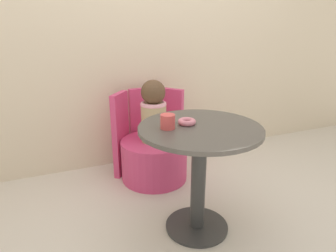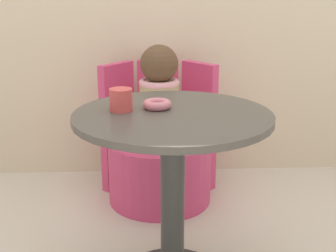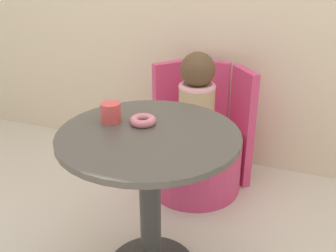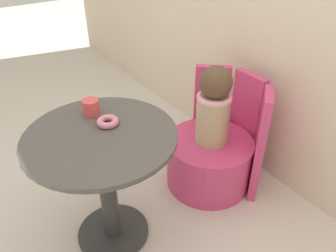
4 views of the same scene
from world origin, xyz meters
The scene contains 6 objects.
round_table centered at (-0.02, -0.04, 0.51)m, with size 0.73×0.73×0.70m.
tub_chair centered at (-0.04, 0.69, 0.17)m, with size 0.55×0.55×0.34m.
booth_backrest centered at (-0.04, 0.92, 0.36)m, with size 0.65×0.24×0.72m.
child_figure centered at (-0.04, 0.69, 0.59)m, with size 0.21×0.21×0.51m.
donut centered at (-0.07, 0.03, 0.71)m, with size 0.11×0.11×0.03m.
cup centered at (-0.20, 0.00, 0.74)m, with size 0.08×0.08×0.08m.
Camera 3 is at (0.55, -1.31, 1.35)m, focal length 42.00 mm.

